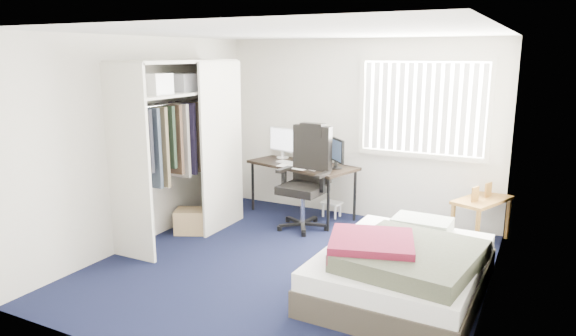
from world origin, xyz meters
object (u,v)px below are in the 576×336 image
Objects in this scene: nightstand at (482,204)px; bed at (402,268)px; office_chair at (306,188)px; desk at (304,162)px.

nightstand is 0.46× the size of bed.
office_chair is at bearing 140.26° from bed.
desk is 2.73m from bed.
desk is 2.45m from nightstand.
office_chair is 2.21m from bed.
office_chair reaches higher than desk.
desk is 1.85× the size of nightstand.
office_chair reaches higher than nightstand.
desk is at bearing 136.32° from bed.
bed is at bearing -43.68° from desk.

